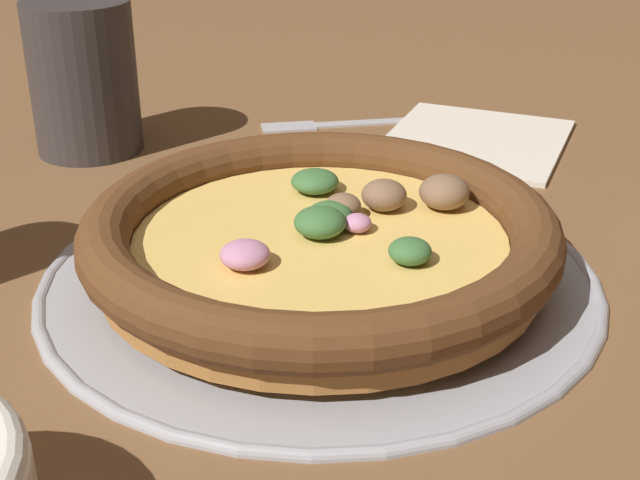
{
  "coord_description": "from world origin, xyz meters",
  "views": [
    {
      "loc": [
        0.31,
        0.32,
        0.24
      ],
      "look_at": [
        0.0,
        0.0,
        0.02
      ],
      "focal_mm": 50.0,
      "sensor_mm": 36.0,
      "label": 1
    }
  ],
  "objects_px": {
    "drinking_cup": "(83,78)",
    "fork": "(362,122)",
    "pizza_tray": "(320,273)",
    "napkin": "(475,138)",
    "pizza": "(321,236)"
  },
  "relations": [
    {
      "from": "pizza_tray",
      "to": "napkin",
      "type": "relative_size",
      "value": 1.65
    },
    {
      "from": "drinking_cup",
      "to": "napkin",
      "type": "distance_m",
      "value": 0.31
    },
    {
      "from": "napkin",
      "to": "fork",
      "type": "bearing_deg",
      "value": -71.72
    },
    {
      "from": "pizza_tray",
      "to": "napkin",
      "type": "bearing_deg",
      "value": -162.16
    },
    {
      "from": "pizza_tray",
      "to": "napkin",
      "type": "height_order",
      "value": "same"
    },
    {
      "from": "pizza",
      "to": "drinking_cup",
      "type": "distance_m",
      "value": 0.28
    },
    {
      "from": "fork",
      "to": "drinking_cup",
      "type": "bearing_deg",
      "value": 6.37
    },
    {
      "from": "pizza",
      "to": "napkin",
      "type": "xyz_separation_m",
      "value": [
        -0.25,
        -0.08,
        -0.02
      ]
    },
    {
      "from": "drinking_cup",
      "to": "pizza",
      "type": "bearing_deg",
      "value": 86.51
    },
    {
      "from": "pizza",
      "to": "fork",
      "type": "distance_m",
      "value": 0.28
    },
    {
      "from": "pizza_tray",
      "to": "fork",
      "type": "bearing_deg",
      "value": -141.02
    },
    {
      "from": "drinking_cup",
      "to": "fork",
      "type": "bearing_deg",
      "value": 152.36
    },
    {
      "from": "pizza",
      "to": "fork",
      "type": "relative_size",
      "value": 1.56
    },
    {
      "from": "pizza_tray",
      "to": "drinking_cup",
      "type": "relative_size",
      "value": 2.76
    },
    {
      "from": "fork",
      "to": "napkin",
      "type": "bearing_deg",
      "value": 142.29
    }
  ]
}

